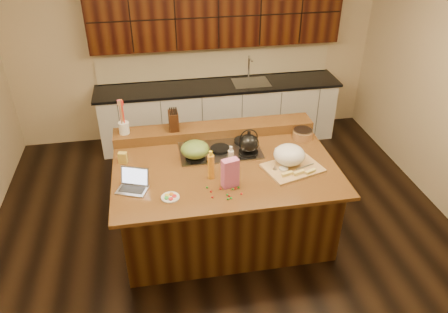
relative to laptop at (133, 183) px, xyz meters
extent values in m
cube|color=black|center=(0.97, 0.25, -0.98)|extent=(5.50, 5.00, 0.01)
cube|color=#C4AF89|center=(0.97, 2.75, 0.38)|extent=(5.50, 0.01, 2.70)
cube|color=black|center=(0.97, 0.25, -0.53)|extent=(2.22, 1.42, 0.88)
cube|color=black|center=(0.97, 0.25, -0.07)|extent=(2.40, 1.60, 0.04)
cube|color=black|center=(0.97, 0.95, 0.01)|extent=(2.40, 0.30, 0.12)
cube|color=gray|center=(0.97, 0.55, -0.05)|extent=(0.92, 0.52, 0.02)
cylinder|color=black|center=(0.67, 0.68, -0.03)|extent=(0.22, 0.22, 0.03)
cylinder|color=black|center=(1.27, 0.68, -0.03)|extent=(0.22, 0.22, 0.03)
cylinder|color=black|center=(0.67, 0.42, -0.03)|extent=(0.22, 0.22, 0.03)
cylinder|color=black|center=(1.27, 0.42, -0.03)|extent=(0.22, 0.22, 0.03)
cylinder|color=black|center=(0.97, 0.55, -0.03)|extent=(0.22, 0.22, 0.03)
cube|color=silver|center=(1.27, 2.42, -0.52)|extent=(3.60, 0.62, 0.90)
cube|color=black|center=(1.27, 2.42, -0.05)|extent=(3.70, 0.66, 0.04)
cube|color=gray|center=(1.77, 2.42, -0.04)|extent=(0.55, 0.42, 0.01)
cylinder|color=gray|center=(1.77, 2.60, 0.15)|extent=(0.02, 0.02, 0.36)
cube|color=black|center=(1.27, 2.57, 0.98)|extent=(3.60, 0.34, 0.90)
cube|color=#C4AF89|center=(1.27, 2.73, 0.23)|extent=(3.60, 0.03, 0.50)
ellipsoid|color=black|center=(1.27, 0.42, 0.09)|extent=(0.30, 0.30, 0.21)
ellipsoid|color=#55752E|center=(0.67, 0.42, 0.08)|extent=(0.41, 0.41, 0.17)
cube|color=#B7B7BC|center=(-0.02, -0.04, -0.05)|extent=(0.34, 0.29, 0.01)
cube|color=black|center=(-0.02, -0.04, -0.04)|extent=(0.27, 0.20, 0.00)
cube|color=#B7B7BC|center=(0.02, 0.05, 0.05)|extent=(0.29, 0.16, 0.19)
cube|color=silver|center=(0.02, 0.05, 0.05)|extent=(0.26, 0.14, 0.16)
cylinder|color=gold|center=(0.79, 0.04, 0.08)|extent=(0.08, 0.08, 0.27)
cylinder|color=silver|center=(1.01, 0.13, 0.07)|extent=(0.07, 0.07, 0.25)
cube|color=tan|center=(1.67, 0.05, -0.04)|extent=(0.68, 0.57, 0.03)
ellipsoid|color=white|center=(1.65, 0.13, 0.08)|extent=(0.34, 0.34, 0.21)
cube|color=#EDD872|center=(1.57, -0.09, -0.01)|extent=(0.13, 0.03, 0.03)
cube|color=#EDD872|center=(1.69, -0.09, -0.01)|extent=(0.13, 0.03, 0.03)
cube|color=#EDD872|center=(1.82, -0.09, -0.01)|extent=(0.13, 0.03, 0.03)
cylinder|color=gray|center=(1.80, 0.02, -0.02)|extent=(0.22, 0.09, 0.01)
cylinder|color=white|center=(1.56, 0.02, -0.03)|extent=(0.11, 0.11, 0.04)
cylinder|color=white|center=(1.62, 0.40, -0.03)|extent=(0.13, 0.13, 0.04)
cylinder|color=white|center=(1.66, 0.28, -0.03)|extent=(0.10, 0.10, 0.04)
cylinder|color=#996B3F|center=(2.00, 0.68, -0.01)|extent=(0.26, 0.26, 0.09)
cone|color=silver|center=(1.47, 0.04, -0.02)|extent=(0.10, 0.10, 0.07)
cube|color=#CF619E|center=(0.96, -0.13, 0.10)|extent=(0.18, 0.13, 0.31)
cylinder|color=white|center=(0.35, -0.23, -0.05)|extent=(0.19, 0.19, 0.01)
cube|color=gold|center=(-0.11, 0.49, 0.01)|extent=(0.10, 0.08, 0.13)
cylinder|color=white|center=(-0.09, 0.95, 0.14)|extent=(0.13, 0.13, 0.14)
cube|color=black|center=(0.49, 0.95, 0.18)|extent=(0.11, 0.18, 0.22)
ellipsoid|color=red|center=(0.91, -0.31, -0.04)|extent=(0.02, 0.02, 0.02)
ellipsoid|color=#198C26|center=(0.72, -0.13, -0.04)|extent=(0.02, 0.02, 0.02)
ellipsoid|color=red|center=(1.04, -0.30, -0.04)|extent=(0.02, 0.02, 0.02)
ellipsoid|color=#198C26|center=(0.97, -0.21, -0.04)|extent=(0.02, 0.02, 0.02)
ellipsoid|color=red|center=(0.85, -0.18, -0.04)|extent=(0.02, 0.02, 0.02)
ellipsoid|color=#198C26|center=(0.93, -0.35, -0.04)|extent=(0.02, 0.02, 0.02)
ellipsoid|color=red|center=(1.00, -0.20, -0.04)|extent=(0.02, 0.02, 0.02)
ellipsoid|color=#198C26|center=(0.90, -0.29, -0.04)|extent=(0.02, 0.02, 0.02)
ellipsoid|color=red|center=(0.75, -0.21, -0.04)|extent=(0.02, 0.02, 0.02)
ellipsoid|color=#198C26|center=(1.03, -0.19, -0.04)|extent=(0.02, 0.02, 0.02)
ellipsoid|color=red|center=(0.75, -0.30, -0.04)|extent=(0.02, 0.02, 0.02)
ellipsoid|color=#198C26|center=(0.89, -0.36, -0.04)|extent=(0.02, 0.02, 0.02)
camera|label=1|loc=(0.26, -3.65, 2.53)|focal=35.00mm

